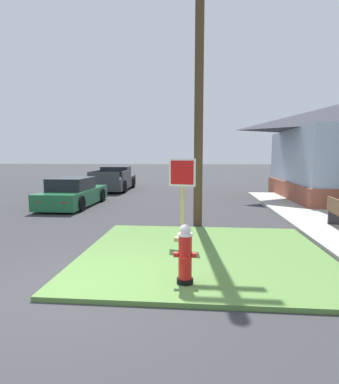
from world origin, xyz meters
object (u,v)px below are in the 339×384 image
utility_pole (199,64)px  pickup_truck_charcoal (114,180)px  fire_hydrant (185,255)px  parked_sedan_green (73,194)px  stop_sign (182,202)px  manhole_cover (142,242)px

utility_pole → pickup_truck_charcoal: bearing=118.4°
fire_hydrant → parked_sedan_green: (-5.20, 8.12, -0.01)m
parked_sedan_green → fire_hydrant: bearing=-57.3°
fire_hydrant → stop_sign: 2.67m
utility_pole → fire_hydrant: bearing=-92.6°
pickup_truck_charcoal → utility_pole: 12.11m
manhole_cover → pickup_truck_charcoal: pickup_truck_charcoal is taller
fire_hydrant → parked_sedan_green: 9.64m
fire_hydrant → manhole_cover: bearing=114.4°
manhole_cover → pickup_truck_charcoal: size_ratio=0.14×
fire_hydrant → utility_pole: utility_pole is taller
parked_sedan_green → utility_pole: 7.73m
fire_hydrant → pickup_truck_charcoal: size_ratio=0.19×
manhole_cover → pickup_truck_charcoal: 12.74m
manhole_cover → parked_sedan_green: bearing=126.2°
fire_hydrant → stop_sign: (-0.17, 2.62, 0.49)m
manhole_cover → utility_pole: 5.53m
stop_sign → parked_sedan_green: size_ratio=0.46×
stop_sign → pickup_truck_charcoal: stop_sign is taller
stop_sign → manhole_cover: size_ratio=2.90×
manhole_cover → parked_sedan_green: 6.82m
parked_sedan_green → pickup_truck_charcoal: (0.03, 6.59, 0.07)m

